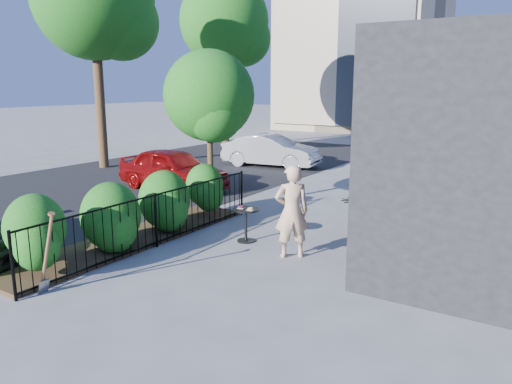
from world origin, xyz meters
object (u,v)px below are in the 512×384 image
Objects in this scene: woman at (292,211)px; shovel at (46,258)px; street_tree_far at (225,27)px; cafe_table at (246,219)px; street_tree_near at (94,6)px; car_red at (173,169)px; car_silver at (271,151)px; patio_tree at (210,101)px.

woman reaches higher than shovel.
street_tree_far is 11.25× the size of cafe_table.
cafe_table is (9.73, -12.70, -5.44)m from street_tree_far.
shovel reaches higher than cafe_table.
street_tree_near is 6.00× the size of shovel.
shovel is 0.37× the size of car_red.
shovel is (8.68, -8.56, -5.31)m from street_tree_near.
woman is 4.22m from shovel.
street_tree_near is 1.00× the size of street_tree_far.
woman is at bearing -154.14° from car_silver.
car_red is 5.33m from car_silver.
car_silver is (-3.42, 12.29, 0.02)m from shovel.
patio_tree reaches higher than shovel.
street_tree_near is 2.23× the size of car_red.
street_tree_near is at bearing 118.11° from car_silver.
woman is at bearing -49.91° from street_tree_far.
patio_tree is 0.48× the size of street_tree_near.
patio_tree is 7.65m from car_silver.
woman is (1.23, -0.31, 0.40)m from cafe_table.
street_tree_near is 8.34m from car_silver.
car_red is (-2.74, 1.60, -2.13)m from patio_tree.
cafe_table is 0.42× the size of woman.
shovel is 12.75m from car_silver.
car_silver is at bearing 109.38° from patio_tree.
car_red reaches higher than cafe_table.
woman is 6.91m from car_red.
street_tree_far is 2.23× the size of car_red.
car_red is at bearing -68.87° from woman.
car_red is (-3.72, 6.96, 0.03)m from shovel.
street_tree_far is at bearing 90.00° from street_tree_near.
street_tree_far reaches higher than shovel.
shovel is (-2.28, -3.54, -0.27)m from woman.
street_tree_near is 13.30m from shovel.
street_tree_near is at bearing -90.00° from street_tree_far.
patio_tree is 3.41m from cafe_table.
street_tree_far is 6.00× the size of shovel.
patio_tree is at bearing 100.37° from shovel.
patio_tree is 5.35× the size of cafe_table.
street_tree_near is 11.25× the size of cafe_table.
street_tree_far reaches higher than cafe_table.
shovel is at bearing -44.59° from street_tree_near.
street_tree_far is at bearing 127.45° from cafe_table.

